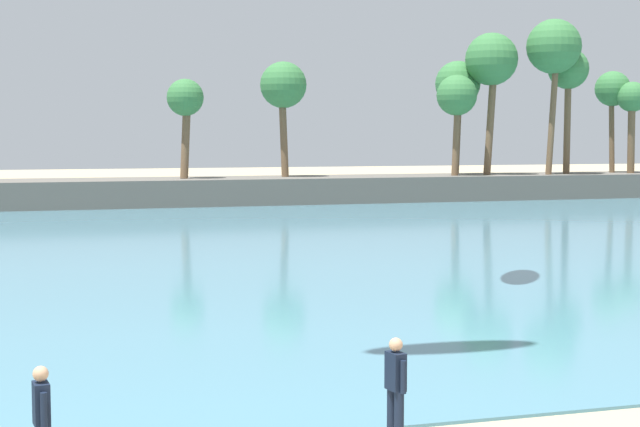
{
  "coord_description": "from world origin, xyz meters",
  "views": [
    {
      "loc": [
        -3.09,
        -7.16,
        4.74
      ],
      "look_at": [
        2.21,
        10.46,
        3.25
      ],
      "focal_mm": 55.53,
      "sensor_mm": 36.0,
      "label": 1
    }
  ],
  "objects": [
    {
      "name": "person_at_waterline",
      "position": [
        2.25,
        6.62,
        0.89
      ],
      "size": [
        0.25,
        0.54,
        1.67
      ],
      "color": "#141E33",
      "rests_on": "ground"
    },
    {
      "name": "sea",
      "position": [
        0.0,
        52.82,
        0.03
      ],
      "size": [
        220.0,
        90.96,
        0.06
      ],
      "primitive_type": "cube",
      "color": "teal",
      "rests_on": "ground"
    },
    {
      "name": "person_rigging_by_gear",
      "position": [
        -2.93,
        6.27,
        0.89
      ],
      "size": [
        0.24,
        0.55,
        1.67
      ],
      "color": "#141E33",
      "rests_on": "ground"
    },
    {
      "name": "palm_headland",
      "position": [
        0.41,
        58.35,
        3.46
      ],
      "size": [
        106.42,
        6.69,
        13.15
      ],
      "color": "#605B54",
      "rests_on": "ground"
    }
  ]
}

